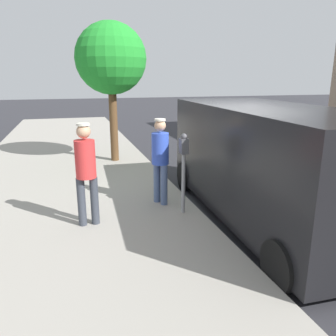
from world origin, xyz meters
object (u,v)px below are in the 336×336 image
parking_meter_near (184,160)px  pedestrian_in_blue (160,156)px  pedestrian_in_red (86,168)px  street_tree (111,59)px  parked_van (267,161)px

parking_meter_near → pedestrian_in_blue: bearing=-64.8°
pedestrian_in_blue → pedestrian_in_red: size_ratio=0.97×
street_tree → parked_van: bearing=113.4°
pedestrian_in_blue → pedestrian_in_red: bearing=23.5°
pedestrian_in_blue → parked_van: bearing=150.4°
pedestrian_in_red → parked_van: 3.28m
pedestrian_in_red → pedestrian_in_blue: bearing=-156.5°
pedestrian_in_blue → parked_van: size_ratio=0.33×
parking_meter_near → parked_van: 1.56m
pedestrian_in_blue → street_tree: (0.38, -3.99, 2.02)m
parking_meter_near → pedestrian_in_red: 1.76m
parking_meter_near → parked_van: (-1.50, 0.41, -0.03)m
pedestrian_in_blue → pedestrian_in_red: (1.48, 0.64, 0.03)m
parking_meter_near → street_tree: (0.66, -4.59, 1.98)m
street_tree → parking_meter_near: bearing=98.2°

